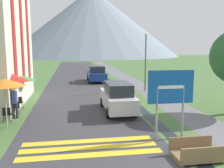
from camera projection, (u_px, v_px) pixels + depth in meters
ground_plane at (102, 84)px, 26.65m from camera, size 160.00×160.00×0.00m
road at (76, 74)px, 36.01m from camera, size 6.40×60.00×0.01m
footpath at (118, 73)px, 36.98m from camera, size 2.20×60.00×0.01m
drainage_channel at (101, 74)px, 36.60m from camera, size 0.60×60.00×0.00m
crosswalk_marking at (90, 147)px, 9.91m from camera, size 5.44×1.84×0.01m
mountain_distant at (92, 23)px, 103.08m from camera, size 70.10×70.10×27.26m
road_sign at (171, 93)px, 10.67m from camera, size 2.04×0.11×2.99m
footbridge at (197, 153)px, 8.88m from camera, size 1.70×1.10×0.65m
parked_car_near at (118, 97)px, 15.24m from camera, size 1.74×4.49×1.82m
parked_car_far at (97, 74)px, 28.28m from camera, size 2.00×4.45×1.82m
cafe_chair_near_right at (7, 114)px, 13.02m from camera, size 0.40×0.40×0.85m
cafe_chair_far_left at (19, 102)px, 15.78m from camera, size 0.40×0.40×0.85m
cafe_chair_middle at (16, 107)px, 14.52m from camera, size 0.40×0.40×0.85m
cafe_umbrella_front_orange at (4, 82)px, 11.96m from camera, size 1.95×1.95×2.45m
cafe_umbrella_middle_red at (10, 77)px, 14.19m from camera, size 2.06×2.06×2.50m
cafe_umbrella_rear_green at (18, 77)px, 16.60m from camera, size 2.30×2.30×2.14m
person_standing_terrace at (15, 101)px, 13.81m from camera, size 0.32×0.32×1.75m
person_seated_near at (8, 101)px, 15.15m from camera, size 0.32×0.32×1.22m
streetlamp at (146, 57)px, 21.99m from camera, size 0.28×0.28×5.16m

